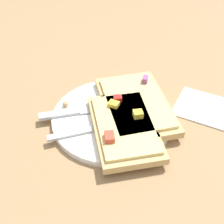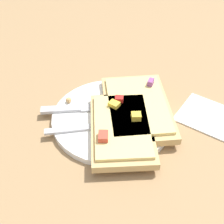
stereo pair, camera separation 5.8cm
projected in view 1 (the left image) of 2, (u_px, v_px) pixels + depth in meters
ground_plane at (112, 121)px, 0.59m from camera, size 4.00×4.00×0.00m
plate at (112, 118)px, 0.59m from camera, size 0.23×0.23×0.01m
fork at (113, 125)px, 0.56m from camera, size 0.17×0.16×0.01m
knife at (84, 110)px, 0.59m from camera, size 0.17×0.14×0.01m
pizza_slice_main at (136, 105)px, 0.59m from camera, size 0.21×0.22×0.03m
pizza_slice_corner at (124, 127)px, 0.55m from camera, size 0.19×0.21×0.03m
crumb_scatter at (96, 116)px, 0.58m from camera, size 0.17×0.05×0.01m
napkin at (217, 111)px, 0.61m from camera, size 0.16×0.09×0.01m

